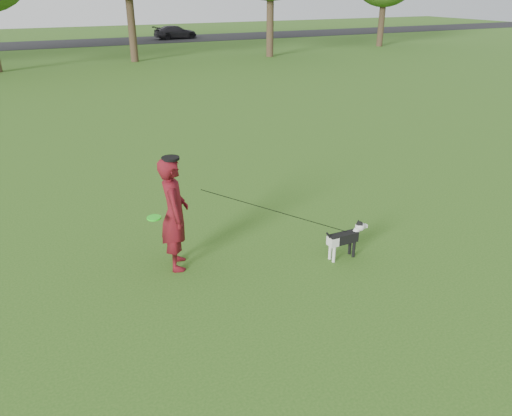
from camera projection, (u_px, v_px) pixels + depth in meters
ground at (257, 262)px, 8.75m from camera, size 120.00×120.00×0.00m
road at (50, 44)px, 41.71m from camera, size 120.00×7.00×0.02m
man at (174, 214)px, 8.25m from camera, size 0.62×0.80×1.96m
dog at (346, 237)px, 8.75m from camera, size 0.88×0.18×0.67m
car_right at (176, 32)px, 45.78m from camera, size 4.13×2.04×1.15m
man_held_items at (279, 212)px, 8.50m from camera, size 3.40×1.15×1.52m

